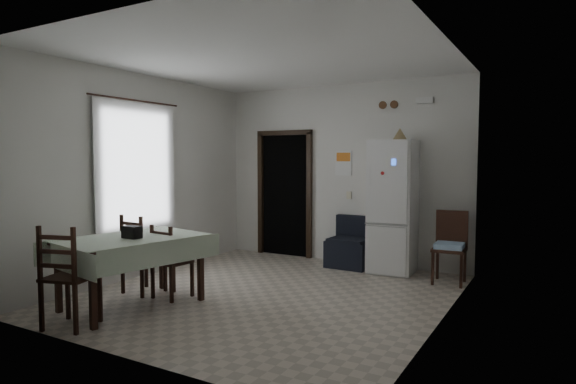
% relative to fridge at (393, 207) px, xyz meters
% --- Properties ---
extents(ground, '(4.50, 4.50, 0.00)m').
position_rel_fridge_xyz_m(ground, '(-0.98, -1.93, -0.98)').
color(ground, '#B5A693').
rests_on(ground, ground).
extents(ceiling, '(4.20, 4.50, 0.02)m').
position_rel_fridge_xyz_m(ceiling, '(-0.98, -1.93, 1.92)').
color(ceiling, white).
rests_on(ceiling, ground).
extents(wall_back, '(4.20, 0.02, 2.90)m').
position_rel_fridge_xyz_m(wall_back, '(-0.98, 0.32, 0.47)').
color(wall_back, silver).
rests_on(wall_back, ground).
extents(wall_front, '(4.20, 0.02, 2.90)m').
position_rel_fridge_xyz_m(wall_front, '(-0.98, -4.18, 0.47)').
color(wall_front, silver).
rests_on(wall_front, ground).
extents(wall_left, '(0.02, 4.50, 2.90)m').
position_rel_fridge_xyz_m(wall_left, '(-3.08, -1.93, 0.47)').
color(wall_left, silver).
rests_on(wall_left, ground).
extents(wall_right, '(0.02, 4.50, 2.90)m').
position_rel_fridge_xyz_m(wall_right, '(1.12, -1.93, 0.47)').
color(wall_right, silver).
rests_on(wall_right, ground).
extents(doorway, '(1.06, 0.52, 2.22)m').
position_rel_fridge_xyz_m(doorway, '(-2.03, 0.52, 0.08)').
color(doorway, black).
rests_on(doorway, ground).
extents(window_recess, '(0.10, 1.20, 1.60)m').
position_rel_fridge_xyz_m(window_recess, '(-3.13, -2.13, 0.57)').
color(window_recess, silver).
rests_on(window_recess, ground).
extents(curtain, '(0.02, 1.45, 1.85)m').
position_rel_fridge_xyz_m(curtain, '(-3.02, -2.13, 0.57)').
color(curtain, silver).
rests_on(curtain, ground).
extents(curtain_rod, '(0.02, 1.60, 0.02)m').
position_rel_fridge_xyz_m(curtain_rod, '(-3.01, -2.13, 1.52)').
color(curtain_rod, black).
rests_on(curtain_rod, ground).
extents(calendar, '(0.28, 0.02, 0.40)m').
position_rel_fridge_xyz_m(calendar, '(-0.93, 0.31, 0.64)').
color(calendar, white).
rests_on(calendar, ground).
extents(calendar_image, '(0.24, 0.01, 0.14)m').
position_rel_fridge_xyz_m(calendar_image, '(-0.93, 0.30, 0.74)').
color(calendar_image, orange).
rests_on(calendar_image, ground).
extents(light_switch, '(0.08, 0.02, 0.12)m').
position_rel_fridge_xyz_m(light_switch, '(-0.83, 0.31, 0.12)').
color(light_switch, beige).
rests_on(light_switch, ground).
extents(vent_left, '(0.12, 0.03, 0.12)m').
position_rel_fridge_xyz_m(vent_left, '(-0.28, 0.30, 1.54)').
color(vent_left, '#533521').
rests_on(vent_left, ground).
extents(vent_right, '(0.12, 0.03, 0.12)m').
position_rel_fridge_xyz_m(vent_right, '(-0.10, 0.30, 1.54)').
color(vent_right, '#533521').
rests_on(vent_right, ground).
extents(emergency_light, '(0.25, 0.07, 0.09)m').
position_rel_fridge_xyz_m(emergency_light, '(0.37, 0.28, 1.57)').
color(emergency_light, white).
rests_on(emergency_light, ground).
extents(fridge, '(0.67, 0.67, 1.96)m').
position_rel_fridge_xyz_m(fridge, '(0.00, 0.00, 0.00)').
color(fridge, silver).
rests_on(fridge, ground).
extents(tan_cone, '(0.22, 0.22, 0.18)m').
position_rel_fridge_xyz_m(tan_cone, '(0.07, 0.04, 1.07)').
color(tan_cone, tan).
rests_on(tan_cone, fridge).
extents(navy_seat, '(0.66, 0.64, 0.78)m').
position_rel_fridge_xyz_m(navy_seat, '(-0.68, 0.00, -0.59)').
color(navy_seat, black).
rests_on(navy_seat, ground).
extents(corner_chair, '(0.44, 0.44, 0.98)m').
position_rel_fridge_xyz_m(corner_chair, '(0.87, -0.28, -0.49)').
color(corner_chair, black).
rests_on(corner_chair, ground).
extents(dining_table, '(1.30, 1.71, 0.80)m').
position_rel_fridge_xyz_m(dining_table, '(-2.07, -3.12, -0.58)').
color(dining_table, '#ADBEA3').
rests_on(dining_table, ground).
extents(black_bag, '(0.21, 0.13, 0.14)m').
position_rel_fridge_xyz_m(black_bag, '(-2.01, -3.17, -0.11)').
color(black_bag, black).
rests_on(black_bag, dining_table).
extents(dining_chair_far_left, '(0.46, 0.46, 1.00)m').
position_rel_fridge_xyz_m(dining_chair_far_left, '(-2.39, -2.64, -0.48)').
color(dining_chair_far_left, black).
rests_on(dining_chair_far_left, ground).
extents(dining_chair_far_right, '(0.42, 0.42, 0.90)m').
position_rel_fridge_xyz_m(dining_chair_far_right, '(-1.92, -2.63, -0.53)').
color(dining_chair_far_right, black).
rests_on(dining_chair_far_right, ground).
extents(dining_chair_near_head, '(0.55, 0.55, 1.04)m').
position_rel_fridge_xyz_m(dining_chair_near_head, '(-2.08, -3.91, -0.46)').
color(dining_chair_near_head, black).
rests_on(dining_chair_near_head, ground).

